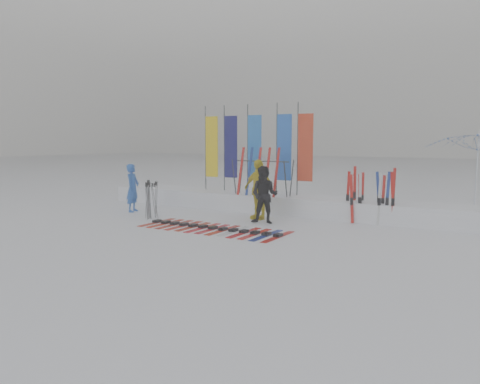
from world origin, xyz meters
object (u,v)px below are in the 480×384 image
Objects in this scene: person_blue at (133,188)px; person_yellow at (258,189)px; ski_rack at (262,173)px; tent_canopy at (477,176)px; ski_row at (213,228)px; person_black at (265,195)px.

person_yellow reaches higher than person_blue.
person_blue is 4.57m from ski_rack.
ski_row is at bearing -139.82° from tent_canopy.
person_yellow is at bearing -152.79° from tent_canopy.
person_black is 2.24m from ski_rack.
person_black reaches higher than person_blue.
person_yellow is at bearing 119.84° from person_black.
ski_rack is (-6.52, -1.79, -0.04)m from tent_canopy.
person_yellow is at bearing -66.96° from ski_rack.
person_yellow is 6.73m from tent_canopy.
person_yellow is 0.44× the size of ski_row.
ski_row is (-0.24, -2.18, -0.92)m from person_yellow.
tent_canopy reaches higher than person_yellow.
person_blue reaches higher than ski_row.
person_black is 0.85× the size of ski_rack.
person_black is at bearing -36.08° from person_yellow.
person_blue is at bearing 171.08° from person_black.
person_blue is 0.88× the size of person_yellow.
ski_row is at bearing -129.29° from person_black.
ski_row is at bearing -124.00° from person_blue.
tent_canopy reaches higher than ski_rack.
person_blue is at bearing -156.88° from person_yellow.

